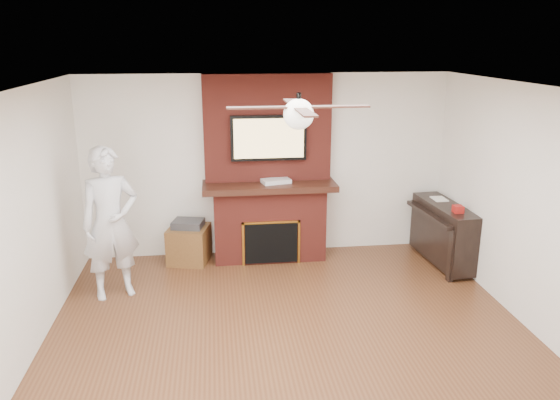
{
  "coord_description": "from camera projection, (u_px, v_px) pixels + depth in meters",
  "views": [
    {
      "loc": [
        -0.72,
        -4.56,
        2.93
      ],
      "look_at": [
        -0.05,
        0.9,
        1.3
      ],
      "focal_mm": 35.0,
      "sensor_mm": 36.0,
      "label": 1
    }
  ],
  "objects": [
    {
      "name": "room_shell",
      "position": [
        297.0,
        234.0,
        4.9
      ],
      "size": [
        5.36,
        5.86,
        2.86
      ],
      "color": "#4D2A16",
      "rests_on": "ground"
    },
    {
      "name": "fireplace",
      "position": [
        269.0,
        187.0,
        7.4
      ],
      "size": [
        1.78,
        0.64,
        2.5
      ],
      "color": "maroon",
      "rests_on": "ground"
    },
    {
      "name": "tv",
      "position": [
        269.0,
        138.0,
        7.16
      ],
      "size": [
        1.0,
        0.08,
        0.6
      ],
      "color": "black",
      "rests_on": "fireplace"
    },
    {
      "name": "ceiling_fan",
      "position": [
        299.0,
        113.0,
        4.59
      ],
      "size": [
        1.21,
        1.21,
        0.31
      ],
      "color": "black",
      "rests_on": "room_shell"
    },
    {
      "name": "person",
      "position": [
        111.0,
        223.0,
        6.26
      ],
      "size": [
        0.77,
        0.65,
        1.79
      ],
      "primitive_type": "imported",
      "rotation": [
        0.0,
        0.0,
        0.37
      ],
      "color": "silver",
      "rests_on": "ground"
    },
    {
      "name": "side_table",
      "position": [
        189.0,
        243.0,
        7.41
      ],
      "size": [
        0.62,
        0.62,
        0.59
      ],
      "rotation": [
        0.0,
        0.0,
        -0.23
      ],
      "color": "brown",
      "rests_on": "ground"
    },
    {
      "name": "piano",
      "position": [
        444.0,
        232.0,
        7.3
      ],
      "size": [
        0.56,
        1.29,
        0.92
      ],
      "rotation": [
        0.0,
        0.0,
        0.08
      ],
      "color": "black",
      "rests_on": "ground"
    },
    {
      "name": "cable_box",
      "position": [
        276.0,
        181.0,
        7.28
      ],
      "size": [
        0.41,
        0.29,
        0.05
      ],
      "primitive_type": "cube",
      "rotation": [
        0.0,
        0.0,
        0.24
      ],
      "color": "silver",
      "rests_on": "fireplace"
    },
    {
      "name": "candle_orange",
      "position": [
        259.0,
        259.0,
        7.4
      ],
      "size": [
        0.08,
        0.08,
        0.11
      ],
      "primitive_type": "cylinder",
      "color": "#C54717",
      "rests_on": "ground"
    },
    {
      "name": "candle_green",
      "position": [
        263.0,
        258.0,
        7.45
      ],
      "size": [
        0.07,
        0.07,
        0.1
      ],
      "primitive_type": "cylinder",
      "color": "#388C3D",
      "rests_on": "ground"
    },
    {
      "name": "candle_cream",
      "position": [
        273.0,
        259.0,
        7.42
      ],
      "size": [
        0.08,
        0.08,
        0.12
      ],
      "primitive_type": "cylinder",
      "color": "#C4B19B",
      "rests_on": "ground"
    }
  ]
}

